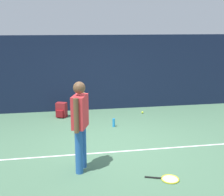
{
  "coord_description": "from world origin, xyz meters",
  "views": [
    {
      "loc": [
        -1.14,
        -6.21,
        2.66
      ],
      "look_at": [
        0.0,
        0.4,
        1.0
      ],
      "focal_mm": 47.09,
      "sensor_mm": 36.0,
      "label": 1
    }
  ],
  "objects": [
    {
      "name": "water_bottle",
      "position": [
        0.18,
        1.19,
        0.11
      ],
      "size": [
        0.07,
        0.07,
        0.23
      ],
      "primitive_type": "cylinder",
      "color": "#268CD8",
      "rests_on": "ground"
    },
    {
      "name": "tennis_player",
      "position": [
        -0.85,
        -1.11,
        0.97
      ],
      "size": [
        0.35,
        0.5,
        1.7
      ],
      "rotation": [
        0.0,
        0.0,
        1.22
      ],
      "color": "#2659A5",
      "rests_on": "ground"
    },
    {
      "name": "tennis_ball_near_player",
      "position": [
        1.28,
        2.26,
        0.03
      ],
      "size": [
        0.07,
        0.07,
        0.07
      ],
      "primitive_type": "sphere",
      "color": "#CCE033",
      "rests_on": "ground"
    },
    {
      "name": "back_fence",
      "position": [
        0.0,
        3.0,
        1.19
      ],
      "size": [
        10.0,
        0.1,
        2.38
      ],
      "primitive_type": "cube",
      "color": "#141E38",
      "rests_on": "ground"
    },
    {
      "name": "backpack",
      "position": [
        -1.2,
        2.3,
        0.21
      ],
      "size": [
        0.36,
        0.36,
        0.44
      ],
      "rotation": [
        0.0,
        0.0,
        5.86
      ],
      "color": "maroon",
      "rests_on": "ground"
    },
    {
      "name": "ground_plane",
      "position": [
        0.0,
        0.0,
        0.0
      ],
      "size": [
        12.0,
        12.0,
        0.0
      ],
      "primitive_type": "plane",
      "color": "#4C7556"
    },
    {
      "name": "court_line",
      "position": [
        0.0,
        -0.42,
        0.0
      ],
      "size": [
        9.0,
        0.05,
        0.0
      ],
      "primitive_type": "cube",
      "color": "white",
      "rests_on": "ground"
    },
    {
      "name": "tennis_racket",
      "position": [
        0.65,
        -1.74,
        0.01
      ],
      "size": [
        0.64,
        0.41,
        0.03
      ],
      "rotation": [
        0.0,
        0.0,
        5.95
      ],
      "color": "black",
      "rests_on": "ground"
    }
  ]
}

